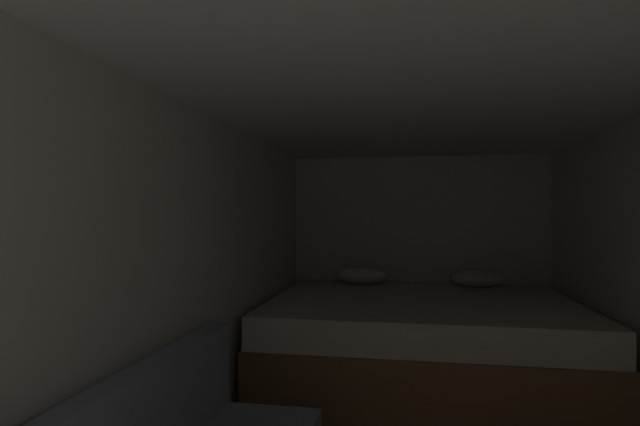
# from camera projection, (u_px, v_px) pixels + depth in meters

# --- Properties ---
(wall_back) EXTENTS (2.70, 0.05, 2.00)m
(wall_back) POSITION_uv_depth(u_px,v_px,m) (418.00, 253.00, 5.05)
(wall_back) COLOR silver
(wall_back) RESTS_ON ground
(wall_left) EXTENTS (0.05, 5.35, 2.00)m
(wall_left) POSITION_uv_depth(u_px,v_px,m) (180.00, 287.00, 2.63)
(wall_left) COLOR silver
(wall_left) RESTS_ON ground
(ceiling_slab) EXTENTS (2.70, 5.35, 0.05)m
(ceiling_slab) POSITION_uv_depth(u_px,v_px,m) (430.00, 87.00, 2.40)
(ceiling_slab) COLOR white
(ceiling_slab) RESTS_ON wall_left
(bed) EXTENTS (2.48, 1.95, 0.86)m
(bed) POSITION_uv_depth(u_px,v_px,m) (421.00, 340.00, 4.03)
(bed) COLOR brown
(bed) RESTS_ON ground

